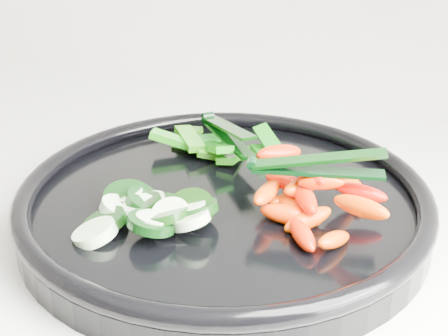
% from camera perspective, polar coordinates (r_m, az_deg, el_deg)
% --- Properties ---
extents(veggie_tray, '(0.40, 0.40, 0.04)m').
position_cam_1_polar(veggie_tray, '(0.57, -0.00, -3.13)').
color(veggie_tray, black).
rests_on(veggie_tray, counter).
extents(cucumber_pile, '(0.13, 0.12, 0.04)m').
position_cam_1_polar(cucumber_pile, '(0.54, -7.13, -3.82)').
color(cucumber_pile, black).
rests_on(cucumber_pile, veggie_tray).
extents(carrot_pile, '(0.14, 0.14, 0.05)m').
position_cam_1_polar(carrot_pile, '(0.53, 7.79, -2.61)').
color(carrot_pile, '#E84400').
rests_on(carrot_pile, veggie_tray).
extents(pepper_pile, '(0.14, 0.09, 0.04)m').
position_cam_1_polar(pepper_pile, '(0.65, -0.68, 2.12)').
color(pepper_pile, '#106109').
rests_on(pepper_pile, veggie_tray).
extents(tong_carrot, '(0.11, 0.05, 0.02)m').
position_cam_1_polar(tong_carrot, '(0.52, 8.19, 0.26)').
color(tong_carrot, black).
rests_on(tong_carrot, carrot_pile).
extents(tong_pepper, '(0.09, 0.09, 0.02)m').
position_cam_1_polar(tong_pepper, '(0.64, 0.17, 3.39)').
color(tong_pepper, black).
rests_on(tong_pepper, pepper_pile).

